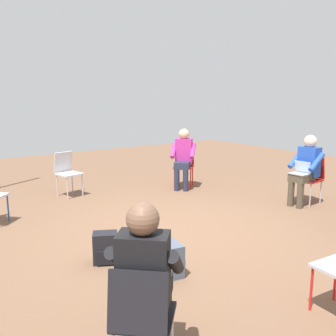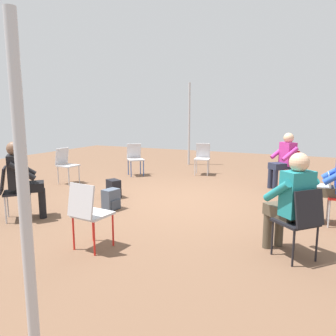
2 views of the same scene
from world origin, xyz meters
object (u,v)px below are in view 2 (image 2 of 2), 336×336
(person_in_black, at_px, (23,176))
(person_with_laptop, at_px, (336,180))
(chair_west, at_px, (88,211))
(backpack_near_laptop_user, at_px, (114,190))
(chair_southwest, at_px, (300,219))
(backpack_by_empty_chair, at_px, (111,201))
(person_in_teal, at_px, (291,198))
(chair_east, at_px, (202,156))
(chair_northwest, at_px, (12,189))
(chair_northeast, at_px, (135,157))
(chair_north, at_px, (66,163))
(chair_southeast, at_px, (290,166))
(person_in_magenta, at_px, (284,158))

(person_in_black, bearing_deg, person_with_laptop, 65.44)
(chair_west, xyz_separation_m, backpack_near_laptop_user, (2.24, 1.20, -0.34))
(chair_southwest, relative_size, backpack_by_empty_chair, 2.36)
(person_in_teal, bearing_deg, person_with_laptop, 22.42)
(chair_east, bearing_deg, chair_northwest, 61.74)
(chair_northwest, distance_m, person_in_black, 0.26)
(chair_northeast, bearing_deg, chair_north, 15.33)
(chair_west, relative_size, person_in_black, 0.69)
(chair_southwest, height_order, backpack_by_empty_chair, chair_southwest)
(chair_southeast, relative_size, person_in_magenta, 0.69)
(person_with_laptop, xyz_separation_m, backpack_by_empty_chair, (-0.78, 3.50, -0.53))
(chair_north, bearing_deg, person_in_teal, 72.52)
(chair_north, relative_size, person_in_teal, 0.69)
(person_with_laptop, height_order, person_in_black, same)
(chair_northeast, relative_size, chair_northwest, 1.00)
(chair_southeast, bearing_deg, backpack_by_empty_chair, 96.04)
(person_in_black, relative_size, backpack_by_empty_chair, 3.44)
(chair_southwest, bearing_deg, chair_northeast, 92.06)
(person_in_teal, xyz_separation_m, backpack_near_laptop_user, (1.35, 3.42, -0.54))
(person_in_black, bearing_deg, backpack_near_laptop_user, 116.72)
(chair_north, bearing_deg, chair_southeast, 113.53)
(chair_southwest, distance_m, person_in_teal, 0.26)
(chair_north, distance_m, backpack_by_empty_chair, 2.61)
(chair_north, relative_size, chair_southeast, 1.00)
(chair_southeast, distance_m, chair_northeast, 3.93)
(backpack_by_empty_chair, bearing_deg, person_in_magenta, -39.92)
(chair_southwest, xyz_separation_m, chair_northwest, (-0.37, 4.18, 0.00))
(chair_southeast, xyz_separation_m, backpack_near_laptop_user, (-2.43, 3.07, -0.34))
(chair_north, height_order, chair_northwest, same)
(chair_northeast, height_order, backpack_by_empty_chair, chair_northeast)
(person_with_laptop, relative_size, backpack_near_laptop_user, 3.44)
(chair_north, relative_size, person_in_black, 0.69)
(chair_northwest, bearing_deg, chair_west, 30.85)
(chair_north, distance_m, person_with_laptop, 5.76)
(chair_northeast, xyz_separation_m, person_in_black, (-3.95, -0.34, 0.20))
(chair_east, relative_size, person_with_laptop, 0.69)
(chair_southwest, relative_size, person_in_black, 0.69)
(chair_northeast, bearing_deg, person_in_black, 50.31)
(chair_west, xyz_separation_m, chair_east, (5.39, 0.45, 0.00))
(chair_north, distance_m, chair_southeast, 5.19)
(backpack_by_empty_chair, bearing_deg, chair_northeast, 23.59)
(chair_north, distance_m, backpack_near_laptop_user, 1.93)
(chair_southwest, bearing_deg, chair_northwest, 137.20)
(chair_north, xyz_separation_m, chair_northwest, (-2.45, -1.16, 0.00))
(chair_southwest, distance_m, backpack_by_empty_chair, 3.22)
(person_in_black, bearing_deg, chair_northeast, 138.45)
(chair_southwest, distance_m, chair_west, 2.47)
(person_with_laptop, bearing_deg, chair_north, 81.74)
(backpack_by_empty_chair, bearing_deg, chair_southeast, -40.18)
(chair_north, distance_m, person_in_teal, 5.58)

